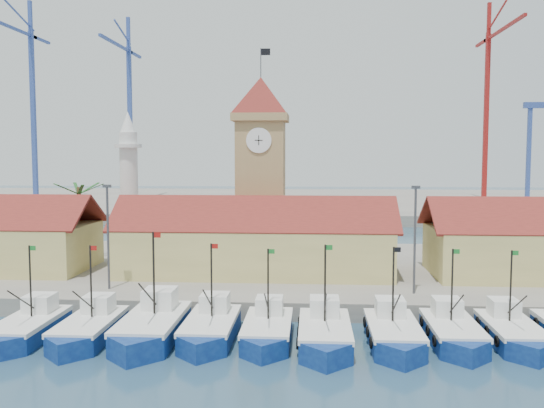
# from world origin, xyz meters

# --- Properties ---
(ground) EXTENTS (400.00, 400.00, 0.00)m
(ground) POSITION_xyz_m (0.00, 0.00, 0.00)
(ground) COLOR #204356
(ground) RESTS_ON ground
(quay) EXTENTS (140.00, 32.00, 1.50)m
(quay) POSITION_xyz_m (0.00, 24.00, 0.75)
(quay) COLOR gray
(quay) RESTS_ON ground
(terminal) EXTENTS (240.00, 80.00, 2.00)m
(terminal) POSITION_xyz_m (0.00, 110.00, 1.00)
(terminal) COLOR gray
(terminal) RESTS_ON ground
(boat_0) EXTENTS (3.39, 9.27, 7.02)m
(boat_0) POSITION_xyz_m (-14.65, 2.17, 0.73)
(boat_0) COLOR navy
(boat_0) RESTS_ON ground
(boat_1) EXTENTS (3.40, 9.32, 7.05)m
(boat_1) POSITION_xyz_m (-10.24, 2.25, 0.73)
(boat_1) COLOR navy
(boat_1) RESTS_ON ground
(boat_2) EXTENTS (3.89, 10.65, 8.06)m
(boat_2) POSITION_xyz_m (-5.80, 2.54, 0.83)
(boat_2) COLOR navy
(boat_2) RESTS_ON ground
(boat_3) EXTENTS (3.47, 9.50, 7.19)m
(boat_3) POSITION_xyz_m (-1.68, 2.90, 0.74)
(boat_3) COLOR navy
(boat_3) RESTS_ON ground
(boat_4) EXTENTS (3.31, 9.06, 6.85)m
(boat_4) POSITION_xyz_m (2.39, 2.80, 0.71)
(boat_4) COLOR navy
(boat_4) RESTS_ON ground
(boat_5) EXTENTS (3.53, 9.68, 7.32)m
(boat_5) POSITION_xyz_m (6.39, 2.02, 0.76)
(boat_5) COLOR navy
(boat_5) RESTS_ON ground
(boat_6) EXTENTS (3.44, 9.43, 7.14)m
(boat_6) POSITION_xyz_m (11.11, 2.48, 0.74)
(boat_6) COLOR navy
(boat_6) RESTS_ON ground
(boat_7) EXTENTS (3.34, 9.16, 6.93)m
(boat_7) POSITION_xyz_m (15.28, 3.15, 0.72)
(boat_7) COLOR navy
(boat_7) RESTS_ON ground
(boat_8) EXTENTS (3.30, 9.03, 6.83)m
(boat_8) POSITION_xyz_m (19.36, 3.38, 0.71)
(boat_8) COLOR navy
(boat_8) RESTS_ON ground
(hall_center) EXTENTS (27.04, 10.13, 7.61)m
(hall_center) POSITION_xyz_m (0.00, 20.00, 3.99)
(hall_center) COLOR #D4C474
(hall_center) RESTS_ON quay
(clock_tower) EXTENTS (5.80, 5.80, 22.70)m
(clock_tower) POSITION_xyz_m (0.00, 26.00, 11.96)
(clock_tower) COLOR #A58855
(clock_tower) RESTS_ON quay
(minaret) EXTENTS (3.00, 3.00, 16.30)m
(minaret) POSITION_xyz_m (-15.00, 28.00, 9.73)
(minaret) COLOR silver
(minaret) RESTS_ON quay
(palm_tree) EXTENTS (5.60, 5.03, 8.39)m
(palm_tree) POSITION_xyz_m (-20.00, 26.00, 6.25)
(palm_tree) COLOR brown
(palm_tree) RESTS_ON quay
(lamp_posts) EXTENTS (80.70, 0.25, 9.03)m
(lamp_posts) POSITION_xyz_m (0.50, 12.00, 6.48)
(lamp_posts) COLOR #3F3F44
(lamp_posts) RESTS_ON quay
(crane_blue_far) EXTENTS (1.00, 34.52, 46.65)m
(crane_blue_far) POSITION_xyz_m (-60.53, 100.46, 28.03)
(crane_blue_far) COLOR #324B99
(crane_blue_far) RESTS_ON terminal
(crane_blue_near) EXTENTS (1.00, 30.16, 43.86)m
(crane_blue_near) POSITION_xyz_m (-39.06, 106.98, 26.12)
(crane_blue_near) COLOR #324B99
(crane_blue_near) RESTS_ON terminal
(crane_red_right) EXTENTS (1.00, 34.19, 45.22)m
(crane_red_right) POSITION_xyz_m (45.41, 103.46, 27.21)
(crane_red_right) COLOR maroon
(crane_red_right) RESTS_ON terminal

